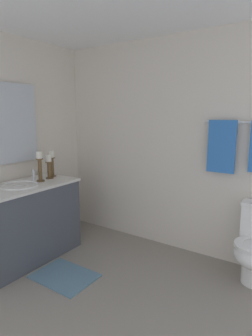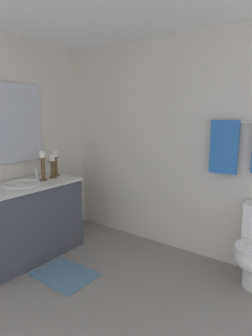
# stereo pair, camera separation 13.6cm
# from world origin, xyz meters

# --- Properties ---
(floor) EXTENTS (3.16, 2.54, 0.02)m
(floor) POSITION_xyz_m (0.00, 0.00, -0.01)
(floor) COLOR gray
(floor) RESTS_ON ground
(wall_back) EXTENTS (3.16, 0.04, 2.45)m
(wall_back) POSITION_xyz_m (0.00, 1.27, 1.23)
(wall_back) COLOR silver
(wall_back) RESTS_ON ground
(wall_left) EXTENTS (0.04, 2.54, 2.45)m
(wall_left) POSITION_xyz_m (-1.58, 0.00, 1.23)
(wall_left) COLOR silver
(wall_left) RESTS_ON ground
(vanity_cabinet) EXTENTS (0.58, 1.27, 0.85)m
(vanity_cabinet) POSITION_xyz_m (-1.25, 0.04, 0.42)
(vanity_cabinet) COLOR #474C56
(vanity_cabinet) RESTS_ON ground
(sink_basin) EXTENTS (0.40, 0.40, 0.24)m
(sink_basin) POSITION_xyz_m (-1.25, 0.04, 0.81)
(sink_basin) COLOR white
(sink_basin) RESTS_ON vanity_cabinet
(mirror) EXTENTS (0.02, 0.96, 0.89)m
(mirror) POSITION_xyz_m (-1.53, 0.04, 1.49)
(mirror) COLOR silver
(candle_holder_tall) EXTENTS (0.09, 0.09, 0.31)m
(candle_holder_tall) POSITION_xyz_m (-1.32, 0.55, 1.01)
(candle_holder_tall) COLOR brown
(candle_holder_tall) RESTS_ON vanity_cabinet
(candle_holder_short) EXTENTS (0.09, 0.09, 0.28)m
(candle_holder_short) POSITION_xyz_m (-1.25, 0.45, 1.00)
(candle_holder_short) COLOR brown
(candle_holder_short) RESTS_ON vanity_cabinet
(candle_holder_mid) EXTENTS (0.09, 0.09, 0.34)m
(candle_holder_mid) POSITION_xyz_m (-1.22, 0.29, 1.03)
(candle_holder_mid) COLOR brown
(candle_holder_mid) RESTS_ON vanity_cabinet
(towel_bar) EXTENTS (0.78, 0.02, 0.02)m
(towel_bar) POSITION_xyz_m (0.71, 1.21, 1.51)
(towel_bar) COLOR silver
(towel_near_vanity) EXTENTS (0.28, 0.03, 0.54)m
(towel_near_vanity) POSITION_xyz_m (0.51, 1.19, 1.26)
(towel_near_vanity) COLOR blue
(towel_near_vanity) RESTS_ON towel_bar
(bath_mat) EXTENTS (0.60, 0.44, 0.02)m
(bath_mat) POSITION_xyz_m (-0.63, 0.04, 0.01)
(bath_mat) COLOR slate
(bath_mat) RESTS_ON ground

